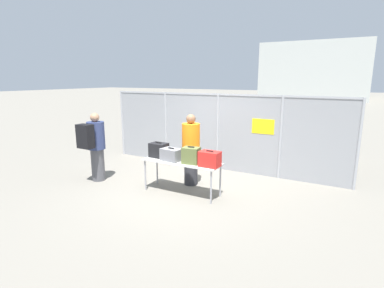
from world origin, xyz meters
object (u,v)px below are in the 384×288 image
at_px(utility_trailer, 307,146).
at_px(security_worker_near, 191,149).
at_px(traveler_hooded, 95,144).
at_px(suitcase_red, 210,159).
at_px(inspection_table, 182,164).
at_px(suitcase_olive, 191,155).
at_px(suitcase_grey, 171,155).
at_px(suitcase_black, 159,150).

bearing_deg(utility_trailer, security_worker_near, -117.60).
bearing_deg(utility_trailer, traveler_hooded, -131.11).
relative_size(suitcase_red, utility_trailer, 0.13).
xyz_separation_m(inspection_table, utility_trailer, (2.06, 4.75, -0.28)).
xyz_separation_m(suitcase_olive, suitcase_red, (0.46, -0.01, -0.02)).
distance_m(suitcase_grey, utility_trailer, 5.36).
relative_size(suitcase_grey, suitcase_red, 1.13).
xyz_separation_m(suitcase_grey, security_worker_near, (0.14, 0.69, 0.01)).
bearing_deg(suitcase_olive, security_worker_near, 119.47).
bearing_deg(security_worker_near, suitcase_red, 125.67).
bearing_deg(suitcase_olive, suitcase_red, -1.24).
bearing_deg(suitcase_grey, security_worker_near, 78.77).
bearing_deg(security_worker_near, utility_trailer, -132.84).
height_order(suitcase_black, traveler_hooded, traveler_hooded).
distance_m(suitcase_black, suitcase_grey, 0.44).
relative_size(suitcase_grey, traveler_hooded, 0.28).
relative_size(traveler_hooded, security_worker_near, 1.00).
xyz_separation_m(suitcase_black, suitcase_red, (1.41, -0.11, -0.01)).
relative_size(security_worker_near, utility_trailer, 0.54).
distance_m(suitcase_grey, suitcase_red, 0.98).
distance_m(suitcase_black, suitcase_red, 1.41).
bearing_deg(security_worker_near, suitcase_olive, 104.23).
bearing_deg(suitcase_black, suitcase_grey, -14.78).
bearing_deg(suitcase_red, traveler_hooded, -174.98).
relative_size(suitcase_olive, security_worker_near, 0.22).
height_order(inspection_table, traveler_hooded, traveler_hooded).
height_order(inspection_table, suitcase_black, suitcase_black).
bearing_deg(suitcase_olive, inspection_table, 169.29).
relative_size(inspection_table, suitcase_grey, 3.77).
xyz_separation_m(inspection_table, traveler_hooded, (-2.38, -0.34, 0.27)).
relative_size(suitcase_black, security_worker_near, 0.24).
height_order(security_worker_near, utility_trailer, security_worker_near).
bearing_deg(suitcase_black, security_worker_near, 45.61).
bearing_deg(utility_trailer, suitcase_red, -105.28).
bearing_deg(suitcase_grey, inspection_table, 14.93).
bearing_deg(suitcase_grey, utility_trailer, 64.51).
relative_size(traveler_hooded, utility_trailer, 0.54).
bearing_deg(suitcase_olive, suitcase_grey, -178.84).
xyz_separation_m(suitcase_olive, security_worker_near, (-0.38, 0.68, -0.03)).
height_order(suitcase_olive, security_worker_near, security_worker_near).
xyz_separation_m(security_worker_near, utility_trailer, (2.16, 4.13, -0.50)).
height_order(inspection_table, suitcase_grey, suitcase_grey).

